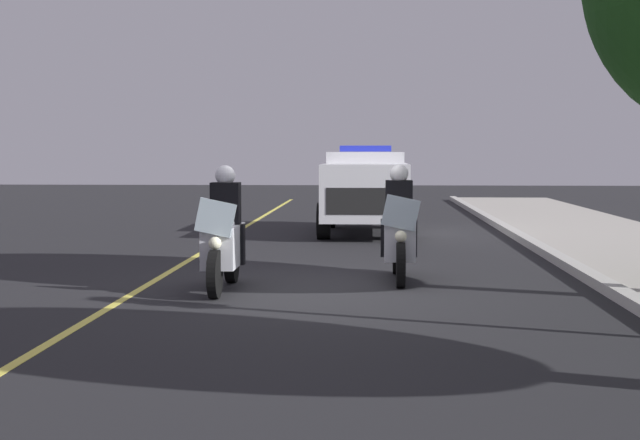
{
  "coord_description": "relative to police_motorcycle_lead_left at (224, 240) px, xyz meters",
  "views": [
    {
      "loc": [
        12.98,
        0.76,
        1.9
      ],
      "look_at": [
        -0.64,
        0.0,
        0.9
      ],
      "focal_mm": 52.1,
      "sensor_mm": 36.0,
      "label": 1
    }
  ],
  "objects": [
    {
      "name": "lane_stripe_center",
      "position": [
        -0.38,
        -1.17,
        -0.7
      ],
      "size": [
        48.0,
        0.12,
        0.01
      ],
      "primitive_type": "cube",
      "color": "#E0D14C",
      "rests_on": "ground"
    },
    {
      "name": "curb_strip",
      "position": [
        -0.38,
        5.24,
        -0.62
      ],
      "size": [
        48.0,
        0.24,
        0.15
      ],
      "primitive_type": "cube",
      "color": "#B7B5AD",
      "rests_on": "ground"
    },
    {
      "name": "police_motorcycle_lead_left",
      "position": [
        0.0,
        0.0,
        0.0
      ],
      "size": [
        2.14,
        0.56,
        1.72
      ],
      "color": "black",
      "rests_on": "ground"
    },
    {
      "name": "police_suv",
      "position": [
        -9.08,
        1.89,
        0.37
      ],
      "size": [
        4.91,
        2.09,
        2.05
      ],
      "color": "silver",
      "rests_on": "ground"
    },
    {
      "name": "ground_plane",
      "position": [
        -0.38,
        1.27,
        -0.7
      ],
      "size": [
        80.0,
        80.0,
        0.0
      ],
      "primitive_type": "plane",
      "color": "black"
    },
    {
      "name": "police_motorcycle_lead_right",
      "position": [
        -1.1,
        2.44,
        0.0
      ],
      "size": [
        2.14,
        0.56,
        1.72
      ],
      "color": "black",
      "rests_on": "ground"
    }
  ]
}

